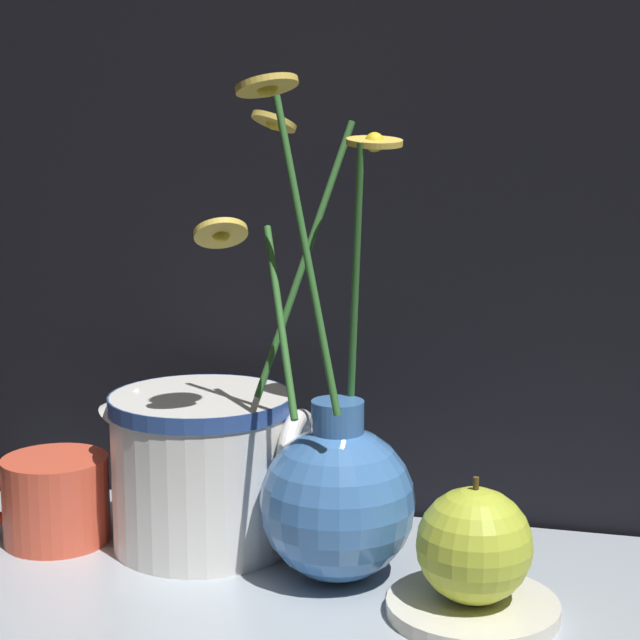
% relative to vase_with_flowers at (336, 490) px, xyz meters
% --- Properties ---
extents(ground_plane, '(6.00, 6.00, 0.00)m').
position_rel_vase_with_flowers_xyz_m(ground_plane, '(-0.01, -0.02, -0.08)').
color(ground_plane, black).
extents(shelf, '(0.64, 0.31, 0.01)m').
position_rel_vase_with_flowers_xyz_m(shelf, '(-0.01, -0.02, -0.07)').
color(shelf, '#9EA8B2').
rests_on(shelf, ground_plane).
extents(vase_with_flowers, '(0.15, 0.16, 0.35)m').
position_rel_vase_with_flowers_xyz_m(vase_with_flowers, '(0.00, 0.00, 0.00)').
color(vase_with_flowers, '#3F72B7').
rests_on(vase_with_flowers, shelf).
extents(yellow_mug, '(0.09, 0.08, 0.07)m').
position_rel_vase_with_flowers_xyz_m(yellow_mug, '(-0.23, 0.01, -0.03)').
color(yellow_mug, '#DB5138').
rests_on(yellow_mug, shelf).
extents(ceramic_pitcher, '(0.16, 0.14, 0.13)m').
position_rel_vase_with_flowers_xyz_m(ceramic_pitcher, '(-0.11, 0.03, 0.00)').
color(ceramic_pitcher, white).
rests_on(ceramic_pitcher, shelf).
extents(saucer_plate, '(0.11, 0.11, 0.01)m').
position_rel_vase_with_flowers_xyz_m(saucer_plate, '(0.10, -0.04, -0.06)').
color(saucer_plate, silver).
rests_on(saucer_plate, shelf).
extents(orange_fruit, '(0.08, 0.08, 0.08)m').
position_rel_vase_with_flowers_xyz_m(orange_fruit, '(0.10, -0.04, -0.02)').
color(orange_fruit, '#B7C638').
rests_on(orange_fruit, saucer_plate).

